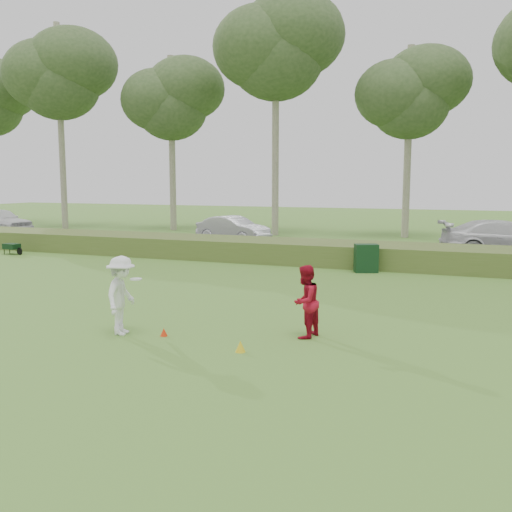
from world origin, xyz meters
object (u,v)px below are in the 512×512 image
at_px(player_white, 122,295).
at_px(utility_cabinet, 366,258).
at_px(cone_yellow, 240,346).
at_px(car_right, 505,239).
at_px(cone_orange, 164,332).
at_px(player_red, 305,302).
at_px(car_mid, 233,229).

relative_size(player_white, utility_cabinet, 1.67).
height_order(player_white, cone_yellow, player_white).
bearing_deg(car_right, utility_cabinet, 127.83).
bearing_deg(cone_orange, car_right, 65.44).
relative_size(cone_yellow, utility_cabinet, 0.22).
distance_m(player_white, player_red, 4.21).
bearing_deg(car_mid, player_red, -135.52).
distance_m(cone_yellow, car_mid, 20.69).
bearing_deg(cone_yellow, player_white, 174.37).
xyz_separation_m(cone_yellow, car_mid, (-8.33, 18.93, 0.67)).
height_order(cone_orange, utility_cabinet, utility_cabinet).
distance_m(player_red, car_mid, 19.70).
bearing_deg(player_white, cone_yellow, -107.58).
bearing_deg(car_right, car_mid, 71.60).
relative_size(utility_cabinet, car_right, 0.19).
height_order(cone_yellow, utility_cabinet, utility_cabinet).
relative_size(player_red, car_right, 0.29).
relative_size(player_white, cone_orange, 9.74).
height_order(player_white, car_mid, player_white).
bearing_deg(cone_yellow, utility_cabinet, 87.13).
distance_m(player_white, cone_orange, 1.29).
bearing_deg(cone_orange, utility_cabinet, 76.09).
xyz_separation_m(player_white, car_right, (8.82, 17.33, -0.02)).
xyz_separation_m(cone_orange, car_right, (7.83, 17.14, 0.80)).
height_order(player_white, player_red, player_white).
xyz_separation_m(cone_orange, car_mid, (-6.23, 18.44, 0.69)).
relative_size(player_red, car_mid, 0.38).
bearing_deg(player_red, cone_orange, -57.82).
relative_size(cone_orange, car_mid, 0.04).
height_order(player_white, cone_orange, player_white).
height_order(player_red, car_right, car_right).
bearing_deg(cone_orange, player_white, -169.17).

